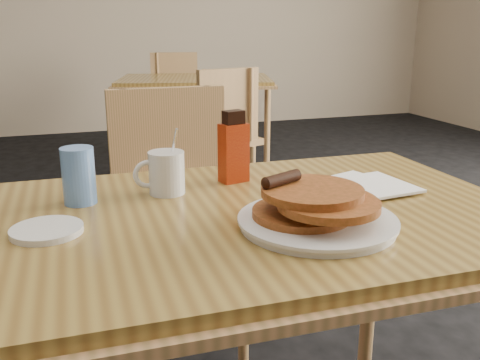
% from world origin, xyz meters
% --- Properties ---
extents(main_table, '(1.18, 0.80, 0.75)m').
position_xyz_m(main_table, '(0.07, 0.06, 0.71)').
color(main_table, olive).
rests_on(main_table, floor).
extents(neighbor_table, '(1.27, 1.02, 0.75)m').
position_xyz_m(neighbor_table, '(0.63, 2.89, 0.70)').
color(neighbor_table, olive).
rests_on(neighbor_table, floor).
extents(chair_main_far, '(0.41, 0.41, 0.91)m').
position_xyz_m(chair_main_far, '(0.05, 0.83, 0.54)').
color(chair_main_far, tan).
rests_on(chair_main_far, floor).
extents(chair_neighbor_far, '(0.45, 0.46, 0.89)m').
position_xyz_m(chair_neighbor_far, '(0.64, 3.61, 0.53)').
color(chair_neighbor_far, tan).
rests_on(chair_neighbor_far, floor).
extents(chair_neighbor_near, '(0.48, 0.49, 0.88)m').
position_xyz_m(chair_neighbor_near, '(0.62, 2.15, 0.52)').
color(chair_neighbor_near, tan).
rests_on(chair_neighbor_near, floor).
extents(pancake_plate, '(0.31, 0.31, 0.10)m').
position_xyz_m(pancake_plate, '(0.15, -0.06, 0.78)').
color(pancake_plate, silver).
rests_on(pancake_plate, main_table).
extents(coffee_mug, '(0.12, 0.08, 0.15)m').
position_xyz_m(coffee_mug, '(-0.09, 0.24, 0.80)').
color(coffee_mug, silver).
rests_on(coffee_mug, main_table).
extents(syrup_bottle, '(0.07, 0.06, 0.18)m').
position_xyz_m(syrup_bottle, '(0.09, 0.28, 0.83)').
color(syrup_bottle, '#730606').
rests_on(syrup_bottle, main_table).
extents(napkin_stack, '(0.23, 0.24, 0.01)m').
position_xyz_m(napkin_stack, '(0.37, 0.13, 0.76)').
color(napkin_stack, white).
rests_on(napkin_stack, main_table).
extents(blue_tumbler, '(0.08, 0.08, 0.12)m').
position_xyz_m(blue_tumbler, '(-0.28, 0.23, 0.81)').
color(blue_tumbler, '#5C8BD7').
rests_on(blue_tumbler, main_table).
extents(side_saucer, '(0.17, 0.17, 0.01)m').
position_xyz_m(side_saucer, '(-0.34, 0.06, 0.76)').
color(side_saucer, silver).
rests_on(side_saucer, main_table).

